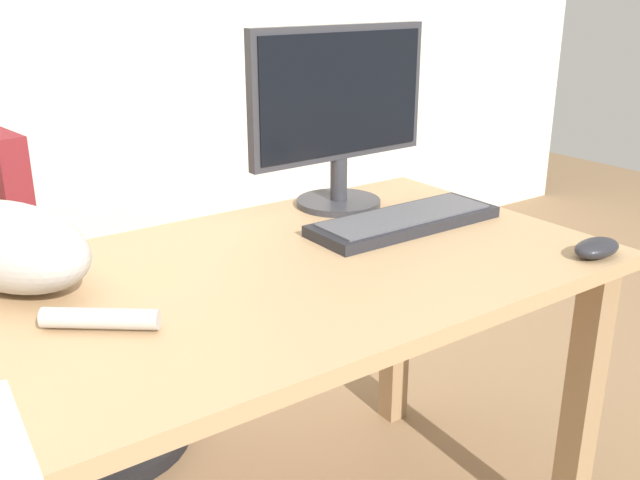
# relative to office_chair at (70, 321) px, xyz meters

# --- Properties ---
(desk) EXTENTS (1.53, 0.72, 0.71)m
(desk) POSITION_rel_office_chair_xyz_m (0.09, -0.67, 0.22)
(desk) COLOR tan
(desk) RESTS_ON ground_plane
(office_chair) EXTENTS (0.48, 0.48, 0.91)m
(office_chair) POSITION_rel_office_chair_xyz_m (0.00, 0.00, 0.00)
(office_chair) COLOR black
(office_chair) RESTS_ON ground_plane
(monitor) EXTENTS (0.48, 0.20, 0.42)m
(monitor) POSITION_rel_office_chair_xyz_m (0.55, -0.42, 0.54)
(monitor) COLOR #333338
(monitor) RESTS_ON desk
(keyboard) EXTENTS (0.44, 0.15, 0.03)m
(keyboard) POSITION_rel_office_chair_xyz_m (0.57, -0.63, 0.33)
(keyboard) COLOR #232328
(keyboard) RESTS_ON desk
(computer_mouse) EXTENTS (0.11, 0.06, 0.04)m
(computer_mouse) POSITION_rel_office_chair_xyz_m (0.75, -0.98, 0.33)
(computer_mouse) COLOR #232328
(computer_mouse) RESTS_ON desk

